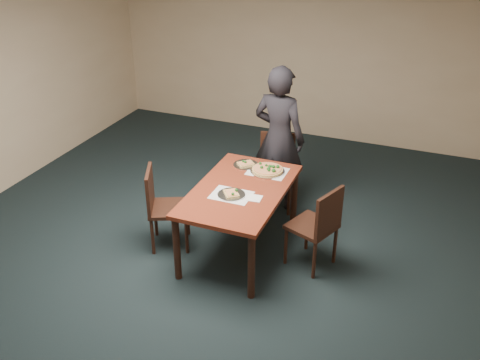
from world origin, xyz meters
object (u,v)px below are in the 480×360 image
at_px(chair_far, 276,166).
at_px(diner, 279,138).
at_px(pizza_pan, 268,170).
at_px(slice_plate_near, 231,194).
at_px(slice_plate_far, 246,164).
at_px(dining_table, 240,196).
at_px(chair_left, 162,203).
at_px(chair_right, 319,224).

height_order(chair_far, diner, diner).
bearing_deg(pizza_pan, slice_plate_near, -104.81).
xyz_separation_m(pizza_pan, slice_plate_far, (-0.28, 0.06, -0.01)).
height_order(pizza_pan, slice_plate_near, pizza_pan).
distance_m(dining_table, chair_left, 0.85).
height_order(chair_left, slice_plate_near, chair_left).
distance_m(slice_plate_near, slice_plate_far, 0.70).
relative_size(dining_table, diner, 0.86).
bearing_deg(pizza_pan, diner, 97.40).
bearing_deg(chair_left, slice_plate_far, -66.41).
distance_m(pizza_pan, slice_plate_near, 0.65).
bearing_deg(slice_plate_far, pizza_pan, -12.35).
height_order(pizza_pan, slice_plate_far, pizza_pan).
height_order(chair_left, diner, diner).
height_order(diner, slice_plate_near, diner).
height_order(dining_table, diner, diner).
distance_m(chair_right, slice_plate_far, 1.13).
relative_size(slice_plate_near, slice_plate_far, 1.00).
bearing_deg(diner, chair_right, 134.27).
distance_m(chair_left, pizza_pan, 1.20).
bearing_deg(diner, slice_plate_far, 79.70).
bearing_deg(chair_far, slice_plate_far, -121.47).
relative_size(pizza_pan, slice_plate_near, 1.34).
relative_size(dining_table, slice_plate_far, 5.36).
xyz_separation_m(dining_table, diner, (0.05, 1.11, 0.22)).
xyz_separation_m(dining_table, chair_right, (0.84, 0.01, -0.14)).
bearing_deg(dining_table, chair_far, 87.89).
xyz_separation_m(chair_far, chair_left, (-0.85, -1.30, 0.00)).
relative_size(chair_far, slice_plate_far, 3.25).
bearing_deg(slice_plate_far, chair_right, -27.72).
xyz_separation_m(chair_left, slice_plate_far, (0.67, 0.75, 0.25)).
relative_size(chair_far, chair_right, 1.00).
distance_m(chair_right, diner, 1.39).
xyz_separation_m(dining_table, chair_far, (0.04, 1.09, -0.14)).
xyz_separation_m(chair_right, slice_plate_far, (-0.98, 0.52, 0.25)).
xyz_separation_m(dining_table, pizza_pan, (0.14, 0.47, 0.12)).
xyz_separation_m(dining_table, slice_plate_near, (-0.03, -0.16, 0.11)).
relative_size(dining_table, chair_right, 1.65).
bearing_deg(slice_plate_far, chair_far, 71.84).
height_order(chair_left, pizza_pan, chair_left).
relative_size(chair_far, chair_left, 1.00).
distance_m(chair_far, slice_plate_far, 0.64).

